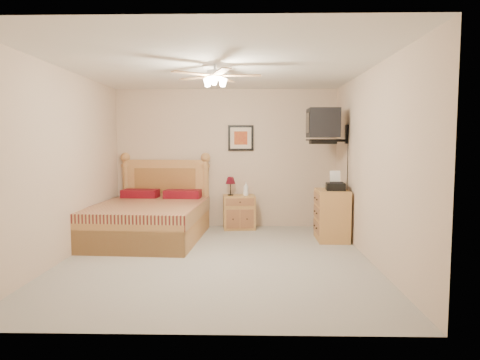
# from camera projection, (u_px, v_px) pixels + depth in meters

# --- Properties ---
(floor) EXTENTS (4.50, 4.50, 0.00)m
(floor) POSITION_uv_depth(u_px,v_px,m) (217.00, 259.00, 5.67)
(floor) COLOR gray
(floor) RESTS_ON ground
(ceiling) EXTENTS (4.00, 4.50, 0.04)m
(ceiling) POSITION_uv_depth(u_px,v_px,m) (216.00, 67.00, 5.45)
(ceiling) COLOR white
(ceiling) RESTS_ON ground
(wall_back) EXTENTS (4.00, 0.04, 2.50)m
(wall_back) POSITION_uv_depth(u_px,v_px,m) (226.00, 158.00, 7.80)
(wall_back) COLOR #CCB297
(wall_back) RESTS_ON ground
(wall_front) EXTENTS (4.00, 0.04, 2.50)m
(wall_front) POSITION_uv_depth(u_px,v_px,m) (194.00, 180.00, 3.32)
(wall_front) COLOR #CCB297
(wall_front) RESTS_ON ground
(wall_left) EXTENTS (0.04, 4.50, 2.50)m
(wall_left) POSITION_uv_depth(u_px,v_px,m) (64.00, 165.00, 5.60)
(wall_left) COLOR #CCB297
(wall_left) RESTS_ON ground
(wall_right) EXTENTS (0.04, 4.50, 2.50)m
(wall_right) POSITION_uv_depth(u_px,v_px,m) (371.00, 165.00, 5.51)
(wall_right) COLOR #CCB297
(wall_right) RESTS_ON ground
(bed) EXTENTS (1.73, 2.20, 1.36)m
(bed) POSITION_uv_depth(u_px,v_px,m) (148.00, 197.00, 6.75)
(bed) COLOR #C58045
(bed) RESTS_ON ground
(nightstand) EXTENTS (0.59, 0.47, 0.60)m
(nightstand) POSITION_uv_depth(u_px,v_px,m) (239.00, 212.00, 7.63)
(nightstand) COLOR #B17739
(nightstand) RESTS_ON ground
(table_lamp) EXTENTS (0.21, 0.21, 0.33)m
(table_lamp) POSITION_uv_depth(u_px,v_px,m) (230.00, 186.00, 7.61)
(table_lamp) COLOR #570B18
(table_lamp) RESTS_ON nightstand
(lotion_bottle) EXTENTS (0.10, 0.10, 0.24)m
(lotion_bottle) POSITION_uv_depth(u_px,v_px,m) (246.00, 189.00, 7.55)
(lotion_bottle) COLOR white
(lotion_bottle) RESTS_ON nightstand
(framed_picture) EXTENTS (0.46, 0.04, 0.46)m
(framed_picture) POSITION_uv_depth(u_px,v_px,m) (241.00, 138.00, 7.74)
(framed_picture) COLOR black
(framed_picture) RESTS_ON wall_back
(dresser) EXTENTS (0.48, 0.68, 0.80)m
(dresser) POSITION_uv_depth(u_px,v_px,m) (332.00, 215.00, 6.74)
(dresser) COLOR #B98447
(dresser) RESTS_ON ground
(fax_machine) EXTENTS (0.31, 0.32, 0.30)m
(fax_machine) POSITION_uv_depth(u_px,v_px,m) (336.00, 181.00, 6.63)
(fax_machine) COLOR black
(fax_machine) RESTS_ON dresser
(magazine_lower) EXTENTS (0.24, 0.29, 0.02)m
(magazine_lower) POSITION_uv_depth(u_px,v_px,m) (325.00, 187.00, 6.96)
(magazine_lower) COLOR #C3B698
(magazine_lower) RESTS_ON dresser
(magazine_upper) EXTENTS (0.27, 0.31, 0.02)m
(magazine_upper) POSITION_uv_depth(u_px,v_px,m) (326.00, 186.00, 6.98)
(magazine_upper) COLOR tan
(magazine_upper) RESTS_ON magazine_lower
(wall_tv) EXTENTS (0.56, 0.46, 0.58)m
(wall_tv) POSITION_uv_depth(u_px,v_px,m) (332.00, 125.00, 6.80)
(wall_tv) COLOR black
(wall_tv) RESTS_ON wall_right
(ceiling_fan) EXTENTS (1.14, 1.14, 0.28)m
(ceiling_fan) POSITION_uv_depth(u_px,v_px,m) (215.00, 76.00, 5.26)
(ceiling_fan) COLOR white
(ceiling_fan) RESTS_ON ceiling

